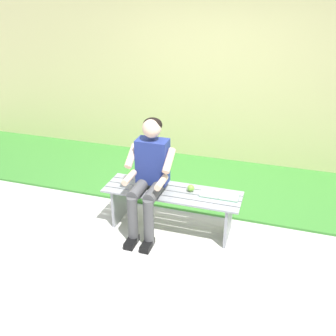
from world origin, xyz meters
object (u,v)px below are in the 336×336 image
apple (191,188)px  book_open (219,195)px  bench_near (172,201)px  person_seated (149,173)px

apple → book_open: (-0.32, 0.01, -0.03)m
bench_near → apple: apple is taller
bench_near → person_seated: (0.23, 0.10, 0.36)m
bench_near → book_open: size_ratio=3.68×
bench_near → book_open: 0.53m
book_open → bench_near: bearing=4.8°
person_seated → book_open: size_ratio=3.11×
apple → book_open: apple is taller
bench_near → person_seated: person_seated is taller
person_seated → apple: (-0.42, -0.16, -0.19)m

